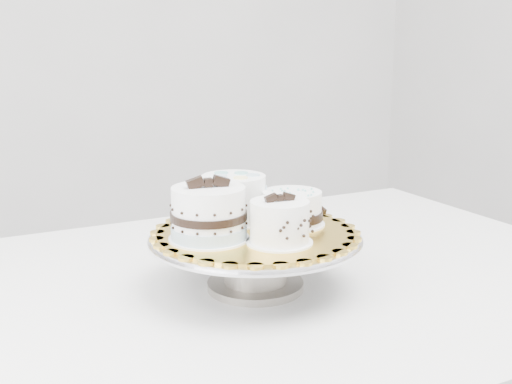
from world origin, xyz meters
name	(u,v)px	position (x,y,z in m)	size (l,w,h in m)	color
table	(249,317)	(0.14, 0.02, 0.68)	(1.33, 0.90, 0.75)	white
cake_stand	(255,252)	(0.13, -0.02, 0.81)	(0.34, 0.34, 0.09)	gray
cake_board	(255,233)	(0.13, -0.02, 0.84)	(0.31, 0.31, 0.00)	gold
cake_swirl	(280,223)	(0.14, -0.09, 0.88)	(0.10, 0.10, 0.08)	white
cake_banded	(209,216)	(0.05, -0.03, 0.88)	(0.13, 0.13, 0.10)	white
cake_dots	(234,198)	(0.12, 0.05, 0.89)	(0.13, 0.13, 0.08)	white
cake_ribbon	(292,209)	(0.20, -0.01, 0.87)	(0.11, 0.11, 0.06)	white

